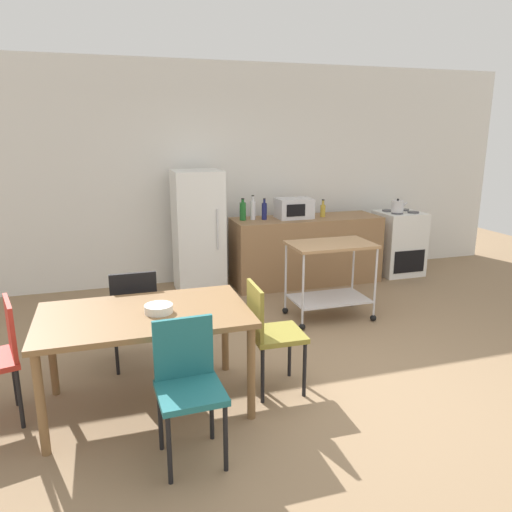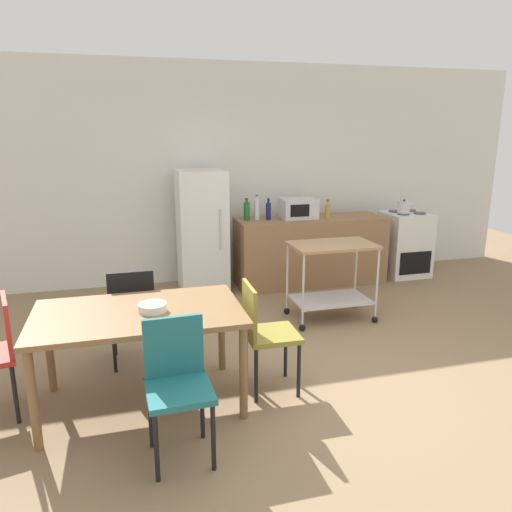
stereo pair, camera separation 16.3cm
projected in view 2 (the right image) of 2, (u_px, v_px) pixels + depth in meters
The scene contains 17 objects.
ground_plane at pixel (323, 382), 4.04m from camera, with size 12.00×12.00×0.00m, color #8C7051.
back_wall at pixel (235, 174), 6.67m from camera, with size 8.40×0.12×2.90m, color silver.
kitchen_counter at pixel (310, 251), 6.59m from camera, with size 2.00×0.64×0.90m, color olive.
dining_table at pixel (139, 321), 3.57m from camera, with size 1.50×0.90×0.75m.
chair_black at pixel (132, 309), 4.23m from camera, with size 0.40×0.40×0.89m.
chair_teal at pixel (177, 379), 3.04m from camera, with size 0.41×0.41×0.89m.
chair_olive at pixel (264, 330), 3.80m from camera, with size 0.41×0.41×0.89m.
stove_oven at pixel (405, 244), 6.98m from camera, with size 0.60×0.61×0.92m.
refrigerator at pixel (202, 231), 6.23m from camera, with size 0.60×0.63×1.55m.
kitchen_cart at pixel (332, 269), 5.29m from camera, with size 0.91×0.57×0.85m.
bottle_vinegar at pixel (247, 211), 6.28m from camera, with size 0.08×0.08×0.28m.
bottle_sesame_oil at pixel (257, 210), 6.32m from camera, with size 0.07×0.07×0.32m.
bottle_soda at pixel (268, 211), 6.32m from camera, with size 0.07×0.07×0.28m.
microwave at pixel (298, 208), 6.42m from camera, with size 0.46×0.35×0.26m.
bottle_olive_oil at pixel (328, 210), 6.51m from camera, with size 0.07×0.07×0.23m.
fruit_bowl at pixel (153, 307), 3.53m from camera, with size 0.20×0.20×0.06m, color white.
kettle at pixel (404, 207), 6.72m from camera, with size 0.24×0.17×0.19m.
Camera 2 is at (-1.50, -3.38, 2.02)m, focal length 34.24 mm.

